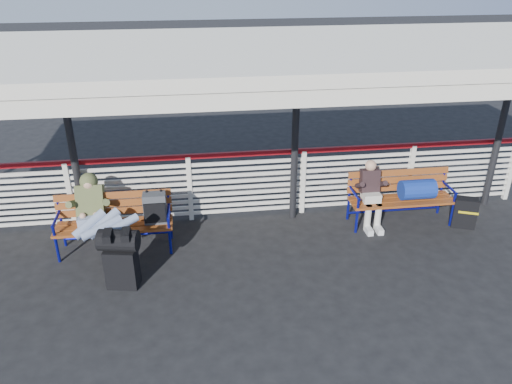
{
  "coord_description": "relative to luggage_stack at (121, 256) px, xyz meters",
  "views": [
    {
      "loc": [
        0.08,
        -5.97,
        4.34
      ],
      "look_at": [
        1.04,
        1.0,
        0.9
      ],
      "focal_mm": 35.0,
      "sensor_mm": 36.0,
      "label": 1
    }
  ],
  "objects": [
    {
      "name": "canopy",
      "position": [
        1.0,
        0.8,
        2.55
      ],
      "size": [
        12.6,
        3.6,
        3.16
      ],
      "color": "silver",
      "rests_on": "ground"
    },
    {
      "name": "suitcase_side",
      "position": [
        5.65,
        0.94,
        -0.22
      ],
      "size": [
        0.44,
        0.36,
        0.54
      ],
      "rotation": [
        0.0,
        0.0,
        -0.39
      ],
      "color": "black",
      "rests_on": "ground"
    },
    {
      "name": "luggage_stack",
      "position": [
        0.0,
        0.0,
        0.0
      ],
      "size": [
        0.59,
        0.41,
        0.9
      ],
      "rotation": [
        0.0,
        0.0,
        -0.2
      ],
      "color": "black",
      "rests_on": "ground"
    },
    {
      "name": "bench_left",
      "position": [
        0.03,
        1.03,
        0.12
      ],
      "size": [
        1.8,
        0.56,
        0.96
      ],
      "color": "#94491C",
      "rests_on": "ground"
    },
    {
      "name": "fence",
      "position": [
        1.0,
        1.83,
        0.17
      ],
      "size": [
        12.08,
        0.08,
        1.24
      ],
      "color": "silver",
      "rests_on": "ground"
    },
    {
      "name": "ground",
      "position": [
        1.0,
        -0.07,
        -0.49
      ],
      "size": [
        60.0,
        60.0,
        0.0
      ],
      "primitive_type": "plane",
      "color": "black",
      "rests_on": "ground"
    },
    {
      "name": "companion_person",
      "position": [
        4.05,
        1.23,
        0.1
      ],
      "size": [
        0.32,
        0.66,
        1.15
      ],
      "color": "beige",
      "rests_on": "ground"
    },
    {
      "name": "traveler_man",
      "position": [
        -0.35,
        0.69,
        0.24
      ],
      "size": [
        0.94,
        1.64,
        0.77
      ],
      "color": "#899CB9",
      "rests_on": "ground"
    },
    {
      "name": "bench_right",
      "position": [
        4.73,
        1.24,
        0.1
      ],
      "size": [
        1.8,
        0.56,
        0.92
      ],
      "color": "#94491C",
      "rests_on": "ground"
    }
  ]
}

